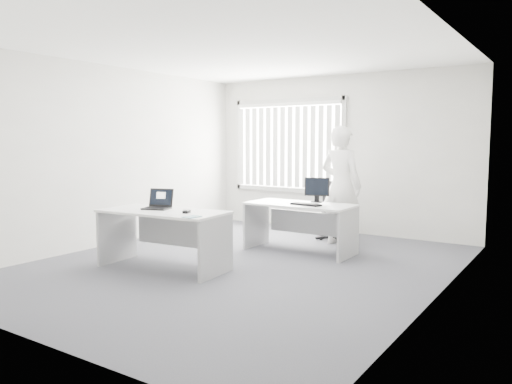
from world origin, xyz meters
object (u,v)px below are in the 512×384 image
Objects in this scene: person at (341,186)px; desk_near at (163,227)px; office_chair at (334,221)px; desk_far at (300,217)px; laptop at (156,199)px; monitor at (317,190)px.

desk_near is at bearing 69.75° from person.
person is at bearing 59.40° from desk_near.
office_chair is (0.99, 3.03, -0.25)m from desk_near.
desk_far is at bearing -111.02° from office_chair.
laptop reaches higher than desk_near.
monitor reaches higher than desk_near.
desk_near is 2.41m from monitor.
laptop reaches higher than office_chair.
laptop is (-0.16, 0.04, 0.34)m from desk_near.
office_chair is 2.58× the size of monitor.
desk_far is at bearing -131.56° from monitor.
monitor is at bearing -102.74° from office_chair.
monitor is at bearing 57.25° from desk_near.
office_chair is 0.81m from person.
monitor is at bearing 79.22° from person.
person is 5.05× the size of monitor.
monitor reaches higher than desk_far.
desk_far is at bearing 39.05° from laptop.
monitor is (1.28, 2.07, 0.02)m from laptop.
desk_near reaches higher than desk_far.
laptop is at bearing -138.45° from monitor.
desk_near is at bearing -129.47° from office_chair.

